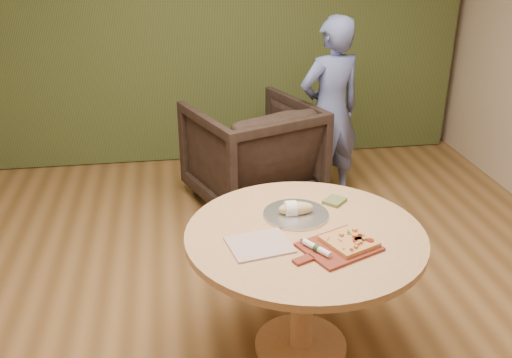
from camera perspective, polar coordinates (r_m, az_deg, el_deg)
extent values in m
cube|color=brown|center=(3.43, 0.84, -16.00)|extent=(5.00, 6.00, 0.02)
cube|color=#BBA68D|center=(5.66, -4.34, 16.09)|extent=(5.00, 0.02, 2.80)
cube|color=#313D1B|center=(5.55, -4.24, 15.93)|extent=(4.80, 0.14, 2.78)
cylinder|color=tan|center=(3.38, 4.48, -16.16)|extent=(0.52, 0.52, 0.03)
cylinder|color=tan|center=(3.17, 4.68, -11.49)|extent=(0.12, 0.12, 0.68)
cylinder|color=tan|center=(2.97, 4.93, -5.62)|extent=(1.25, 1.25, 0.04)
cube|color=maroon|center=(2.84, 8.32, -6.73)|extent=(0.43, 0.40, 0.01)
cube|color=maroon|center=(2.72, 4.75, -8.08)|extent=(0.11, 0.09, 0.01)
cube|color=tan|center=(2.85, 9.29, -6.17)|extent=(0.29, 0.29, 0.02)
cylinder|color=maroon|center=(2.85, 10.20, -5.95)|extent=(0.04, 0.04, 0.00)
cylinder|color=maroon|center=(2.86, 10.37, -5.93)|extent=(0.04, 0.04, 0.00)
cylinder|color=maroon|center=(2.86, 10.21, -5.82)|extent=(0.05, 0.05, 0.00)
cylinder|color=maroon|center=(2.84, 10.16, -6.12)|extent=(0.05, 0.05, 0.00)
cylinder|color=maroon|center=(2.85, 11.36, -6.04)|extent=(0.04, 0.04, 0.00)
cube|color=tan|center=(2.82, 10.35, -6.22)|extent=(0.02, 0.02, 0.01)
cube|color=tan|center=(2.89, 10.36, -5.43)|extent=(0.03, 0.03, 0.01)
cube|color=tan|center=(2.87, 9.75, -5.62)|extent=(0.02, 0.02, 0.01)
cube|color=tan|center=(2.80, 10.08, -6.41)|extent=(0.02, 0.02, 0.01)
cube|color=tan|center=(2.76, 9.52, -6.89)|extent=(0.02, 0.02, 0.01)
cube|color=tan|center=(2.85, 10.76, -5.92)|extent=(0.02, 0.02, 0.01)
cube|color=tan|center=(2.87, 8.52, -5.53)|extent=(0.03, 0.03, 0.01)
cube|color=tan|center=(2.92, 9.84, -5.04)|extent=(0.03, 0.03, 0.01)
cube|color=tan|center=(2.78, 9.96, -6.69)|extent=(0.02, 0.02, 0.01)
cube|color=#277D1A|center=(2.87, 11.02, -5.89)|extent=(0.01, 0.01, 0.00)
cube|color=#277D1A|center=(2.89, 10.73, -5.58)|extent=(0.01, 0.01, 0.00)
cube|color=#277D1A|center=(2.90, 9.31, -5.31)|extent=(0.01, 0.01, 0.00)
cube|color=#277D1A|center=(2.89, 9.35, -5.49)|extent=(0.01, 0.01, 0.00)
cube|color=#277D1A|center=(2.91, 9.20, -5.29)|extent=(0.01, 0.01, 0.00)
cube|color=#277D1A|center=(2.92, 9.23, -5.13)|extent=(0.01, 0.01, 0.00)
cube|color=#277D1A|center=(2.76, 8.76, -6.92)|extent=(0.01, 0.01, 0.00)
cube|color=#96477B|center=(2.83, 8.39, -6.06)|extent=(0.02, 0.03, 0.00)
cube|color=#96477B|center=(2.84, 7.25, -5.94)|extent=(0.02, 0.03, 0.00)
cube|color=#96477B|center=(2.76, 9.51, -7.05)|extent=(0.01, 0.03, 0.00)
cube|color=#96477B|center=(2.89, 9.38, -5.46)|extent=(0.03, 0.01, 0.00)
cylinder|color=white|center=(2.77, 6.12, -6.90)|extent=(0.12, 0.16, 0.03)
cylinder|color=#194C26|center=(2.77, 6.12, -6.90)|extent=(0.04, 0.04, 0.03)
cube|color=silver|center=(2.82, 4.71, -6.16)|extent=(0.03, 0.04, 0.00)
cube|color=white|center=(2.83, 0.36, -6.60)|extent=(0.34, 0.30, 0.01)
cylinder|color=silver|center=(3.11, 4.00, -3.60)|extent=(0.35, 0.35, 0.01)
cylinder|color=silver|center=(3.11, 4.01, -3.52)|extent=(0.36, 0.36, 0.02)
ellipsoid|color=#DBC185|center=(3.09, 4.03, -2.95)|extent=(0.19, 0.08, 0.07)
cylinder|color=white|center=(3.09, 3.48, -2.99)|extent=(0.06, 0.09, 0.09)
cube|color=#485928|center=(3.27, 7.86, -2.18)|extent=(0.16, 0.16, 0.02)
imported|color=black|center=(4.76, -0.36, 3.09)|extent=(1.19, 1.16, 0.96)
imported|color=#515E99|center=(4.77, 7.42, 6.72)|extent=(0.65, 0.53, 1.56)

